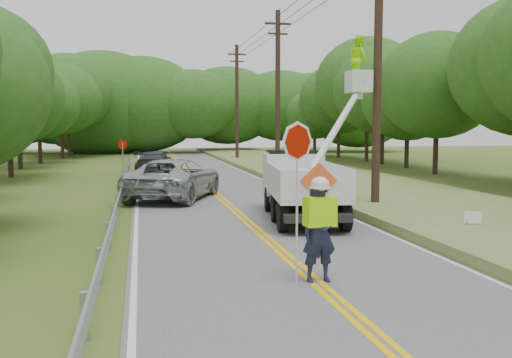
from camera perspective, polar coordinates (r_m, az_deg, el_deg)
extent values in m
plane|color=#3F531A|center=(11.14, 6.25, -10.53)|extent=(140.00, 140.00, 0.00)
cube|color=#545457|center=(24.61, -3.70, -1.77)|extent=(7.20, 96.00, 0.02)
cube|color=#F7BF00|center=(24.59, -3.94, -1.75)|extent=(0.12, 96.00, 0.00)
cube|color=#F7BF00|center=(24.62, -3.47, -1.74)|extent=(0.12, 96.00, 0.00)
cube|color=silver|center=(24.39, -11.77, -1.91)|extent=(0.12, 96.00, 0.00)
cube|color=silver|center=(25.30, 4.06, -1.55)|extent=(0.12, 96.00, 0.00)
cube|color=#94979C|center=(8.67, -16.71, -12.95)|extent=(0.12, 0.14, 0.70)
cube|color=#94979C|center=(11.55, -15.35, -8.32)|extent=(0.12, 0.14, 0.70)
cube|color=#94979C|center=(14.48, -14.56, -5.55)|extent=(0.12, 0.14, 0.70)
cube|color=#94979C|center=(17.43, -14.03, -3.72)|extent=(0.12, 0.14, 0.70)
cube|color=#94979C|center=(20.40, -13.66, -2.41)|extent=(0.12, 0.14, 0.70)
cube|color=#94979C|center=(23.37, -13.39, -1.44)|extent=(0.12, 0.14, 0.70)
cube|color=#94979C|center=(26.35, -13.17, -0.69)|extent=(0.12, 0.14, 0.70)
cube|color=#94979C|center=(29.34, -13.00, -0.09)|extent=(0.12, 0.14, 0.70)
cube|color=#94979C|center=(32.32, -12.87, 0.40)|extent=(0.12, 0.14, 0.70)
cube|color=#94979C|center=(35.31, -12.75, 0.80)|extent=(0.12, 0.14, 0.70)
cube|color=#94979C|center=(38.30, -12.65, 1.14)|extent=(0.12, 0.14, 0.70)
cube|color=#94979C|center=(41.30, -12.57, 1.44)|extent=(0.12, 0.14, 0.70)
cube|color=#94979C|center=(44.29, -12.50, 1.69)|extent=(0.12, 0.14, 0.70)
cube|color=#94979C|center=(47.28, -12.44, 1.91)|extent=(0.12, 0.14, 0.70)
cube|color=#94979C|center=(25.33, -13.02, -0.36)|extent=(0.05, 48.00, 0.34)
cylinder|color=black|center=(21.01, 12.03, 10.55)|extent=(0.30, 0.30, 10.00)
cylinder|color=black|center=(35.25, 2.18, 8.49)|extent=(0.30, 0.30, 10.00)
cube|color=black|center=(35.73, 2.20, 15.23)|extent=(1.60, 0.12, 0.12)
cube|color=black|center=(35.63, 2.20, 14.28)|extent=(1.20, 0.10, 0.10)
cylinder|color=black|center=(49.93, -1.92, 7.54)|extent=(0.30, 0.30, 10.00)
cube|color=black|center=(50.27, -1.93, 12.33)|extent=(1.60, 0.12, 0.12)
cube|color=black|center=(50.20, -1.93, 11.65)|extent=(1.20, 0.10, 0.10)
cylinder|color=black|center=(29.36, 3.95, 17.21)|extent=(0.03, 43.00, 0.03)
cylinder|color=black|center=(29.54, 5.32, 17.12)|extent=(0.03, 43.00, 0.03)
cylinder|color=black|center=(29.75, 6.67, 17.02)|extent=(0.03, 43.00, 0.03)
cube|color=olive|center=(26.49, 11.70, -1.06)|extent=(7.00, 96.00, 0.30)
cylinder|color=#332319|center=(36.83, -23.31, 2.31)|extent=(0.32, 0.32, 2.79)
ellipsoid|color=#284F18|center=(36.84, -23.50, 7.60)|extent=(6.50, 6.50, 5.72)
cylinder|color=#332319|center=(43.79, -22.50, 2.67)|extent=(0.32, 0.32, 2.68)
ellipsoid|color=#284F18|center=(43.78, -22.65, 6.96)|extent=(6.25, 6.25, 5.50)
cylinder|color=#332319|center=(49.74, -20.75, 3.07)|extent=(0.32, 0.32, 2.81)
ellipsoid|color=#284F18|center=(49.74, -20.88, 7.02)|extent=(6.55, 6.55, 5.76)
cylinder|color=#332319|center=(56.49, -18.77, 3.56)|extent=(0.32, 0.32, 3.22)
ellipsoid|color=#284F18|center=(56.53, -18.89, 7.55)|extent=(7.51, 7.51, 6.61)
cylinder|color=#332319|center=(59.06, -18.16, 3.87)|extent=(0.32, 0.32, 3.68)
ellipsoid|color=#284F18|center=(59.14, -18.28, 8.22)|extent=(8.58, 8.58, 7.55)
cylinder|color=#332319|center=(37.74, 17.48, 2.90)|extent=(0.32, 0.32, 3.24)
ellipsoid|color=#284F18|center=(37.80, 17.65, 8.90)|extent=(7.55, 7.55, 6.64)
cylinder|color=#332319|center=(42.78, 14.80, 2.96)|extent=(0.32, 0.32, 2.85)
ellipsoid|color=#284F18|center=(42.79, 14.91, 7.63)|extent=(6.65, 6.65, 5.85)
cylinder|color=#332319|center=(46.57, 12.48, 3.53)|extent=(0.32, 0.32, 3.41)
ellipsoid|color=#284F18|center=(46.64, 12.59, 8.65)|extent=(7.96, 7.96, 7.00)
cylinder|color=#332319|center=(50.18, 11.00, 3.93)|extent=(0.32, 0.32, 3.86)
ellipsoid|color=#284F18|center=(50.30, 11.10, 9.32)|extent=(9.02, 9.02, 7.93)
cylinder|color=#332319|center=(56.04, 8.24, 3.82)|extent=(0.32, 0.32, 3.29)
ellipsoid|color=#284F18|center=(56.09, 8.30, 7.93)|extent=(7.68, 7.68, 6.76)
cylinder|color=#332319|center=(58.67, 5.86, 3.51)|extent=(0.32, 0.32, 2.48)
ellipsoid|color=#284F18|center=(58.65, 5.89, 6.46)|extent=(5.78, 5.78, 5.09)
ellipsoid|color=#284F18|center=(69.56, -23.03, 6.90)|extent=(12.34, 9.26, 9.26)
ellipsoid|color=#284F18|center=(68.11, -19.07, 7.08)|extent=(12.11, 9.08, 9.08)
ellipsoid|color=#284F18|center=(66.78, -15.04, 7.22)|extent=(15.86, 11.90, 11.90)
ellipsoid|color=#284F18|center=(66.39, -11.29, 7.32)|extent=(14.42, 10.81, 10.81)
ellipsoid|color=#284F18|center=(64.90, -6.43, 7.43)|extent=(10.36, 7.77, 7.77)
ellipsoid|color=#284F18|center=(68.82, -2.83, 7.33)|extent=(12.34, 9.25, 9.25)
ellipsoid|color=#284F18|center=(69.29, 2.60, 7.32)|extent=(11.30, 8.48, 8.48)
ellipsoid|color=#284F18|center=(69.49, 5.94, 7.29)|extent=(10.50, 7.88, 7.88)
ellipsoid|color=#284F18|center=(69.16, 10.19, 7.25)|extent=(13.34, 10.00, 10.00)
imported|color=#191E33|center=(11.13, 6.35, -5.41)|extent=(0.73, 0.52, 1.90)
cube|color=#91DA05|center=(11.06, 6.38, -3.22)|extent=(0.61, 0.41, 0.58)
ellipsoid|color=silver|center=(10.99, 6.41, -0.49)|extent=(0.35, 0.35, 0.28)
cylinder|color=#B7B7B7|center=(10.94, 4.10, -3.56)|extent=(0.04, 0.04, 2.66)
cylinder|color=#910F00|center=(10.82, 4.15, 3.75)|extent=(0.68, 0.38, 0.76)
cylinder|color=black|center=(16.29, 2.68, -3.82)|extent=(0.38, 0.89, 0.86)
cylinder|color=black|center=(16.60, 8.88, -3.71)|extent=(0.38, 0.89, 0.86)
cylinder|color=black|center=(18.06, 2.00, -2.92)|extent=(0.38, 0.89, 0.86)
cylinder|color=black|center=(18.34, 7.61, -2.84)|extent=(0.38, 0.89, 0.86)
cylinder|color=black|center=(20.28, 1.31, -2.02)|extent=(0.38, 0.89, 0.86)
cylinder|color=black|center=(20.53, 6.33, -1.96)|extent=(0.38, 0.89, 0.86)
cube|color=black|center=(18.43, 4.70, -2.57)|extent=(2.60, 5.96, 0.23)
cube|color=silver|center=(17.76, 5.02, -1.41)|extent=(2.58, 4.37, 0.20)
cube|color=silver|center=(17.58, 1.76, 0.02)|extent=(0.58, 4.12, 0.81)
cube|color=silver|center=(17.90, 8.25, 0.06)|extent=(0.58, 4.12, 0.81)
cube|color=silver|center=(15.70, 6.23, -0.65)|extent=(2.06, 0.32, 0.81)
cube|color=silver|center=(20.74, 3.67, 0.31)|extent=(2.23, 1.95, 1.62)
cube|color=black|center=(20.88, 3.62, 1.96)|extent=(1.93, 1.39, 0.68)
cube|color=silver|center=(16.74, 5.58, -0.27)|extent=(0.91, 0.91, 0.72)
cube|color=silver|center=(20.70, 10.21, 9.53)|extent=(0.77, 0.77, 0.77)
imported|color=#91DA05|center=(20.78, 10.24, 11.62)|extent=(0.62, 0.80, 1.65)
cube|color=#F95323|center=(15.62, 6.28, -0.18)|extent=(1.02, 0.17, 1.02)
imported|color=#ADAFB5|center=(24.00, -8.15, 0.04)|extent=(4.79, 6.61, 1.67)
imported|color=#37383E|center=(36.90, -10.08, 1.63)|extent=(2.75, 5.17, 1.43)
cylinder|color=#94979C|center=(29.45, -13.13, 1.41)|extent=(0.06, 0.06, 2.22)
cylinder|color=#910F00|center=(29.40, -13.17, 3.38)|extent=(0.49, 0.19, 0.51)
cube|color=white|center=(16.95, 20.84, -3.60)|extent=(0.45, 0.19, 0.33)
cylinder|color=#94979C|center=(16.90, 20.27, -4.57)|extent=(0.02, 0.02, 0.47)
cylinder|color=#94979C|center=(17.09, 21.34, -4.50)|extent=(0.02, 0.02, 0.47)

